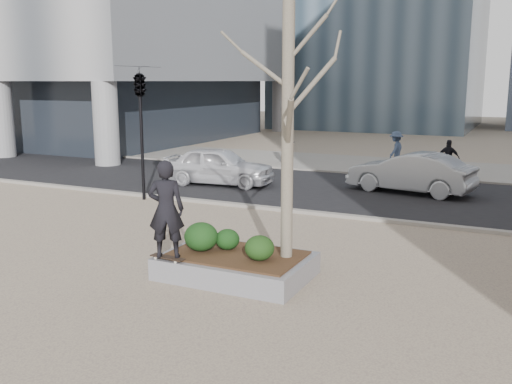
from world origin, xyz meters
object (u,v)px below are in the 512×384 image
at_px(skateboarder, 166,209).
at_px(police_car, 218,166).
at_px(planter, 236,266).
at_px(skateboard, 168,259).

xyz_separation_m(skateboarder, police_car, (-4.44, 10.02, -0.75)).
bearing_deg(police_car, planter, -154.83).
bearing_deg(skateboard, police_car, 120.06).
relative_size(planter, skateboard, 3.85).
height_order(planter, skateboard, skateboard).
relative_size(skateboard, police_car, 0.18).
relative_size(planter, skateboarder, 1.52).
xyz_separation_m(planter, skateboarder, (-1.10, -0.88, 1.28)).
bearing_deg(skateboarder, planter, -166.87).
distance_m(planter, skateboard, 1.43).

